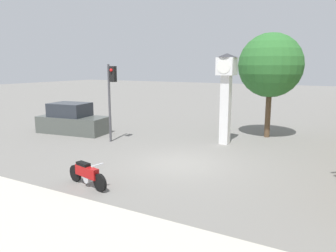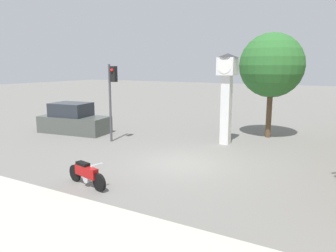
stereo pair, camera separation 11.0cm
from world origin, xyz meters
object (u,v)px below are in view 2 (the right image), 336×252
(parked_car, at_px, (74,120))
(traffic_light, at_px, (112,89))
(street_tree, at_px, (272,66))
(motorcycle, at_px, (86,174))
(clock_tower, at_px, (227,85))

(parked_car, bearing_deg, traffic_light, -18.63)
(traffic_light, xyz_separation_m, street_tree, (6.87, 5.25, 1.19))
(motorcycle, height_order, clock_tower, clock_tower)
(clock_tower, xyz_separation_m, traffic_light, (-5.34, -2.49, -0.23))
(clock_tower, relative_size, parked_car, 1.04)
(motorcycle, height_order, traffic_light, traffic_light)
(motorcycle, xyz_separation_m, street_tree, (3.47, 10.82, 3.57))
(motorcycle, bearing_deg, traffic_light, 134.01)
(traffic_light, xyz_separation_m, parked_car, (-3.61, 0.70, -2.05))
(motorcycle, height_order, parked_car, parked_car)
(parked_car, bearing_deg, clock_tower, 3.61)
(traffic_light, relative_size, street_tree, 0.71)
(street_tree, bearing_deg, clock_tower, -118.97)
(traffic_light, height_order, parked_car, traffic_light)
(street_tree, bearing_deg, motorcycle, -107.78)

